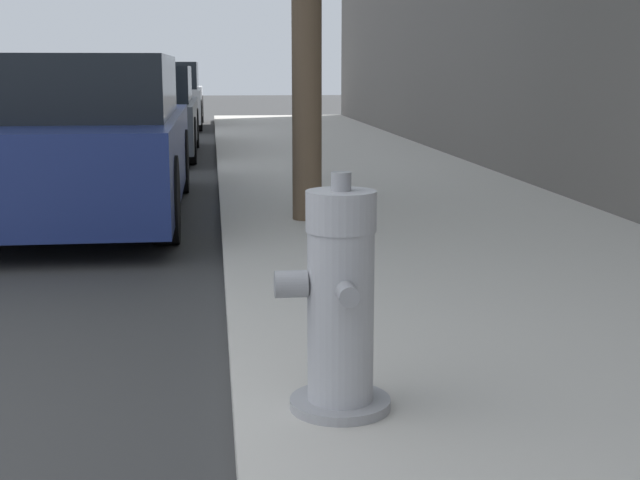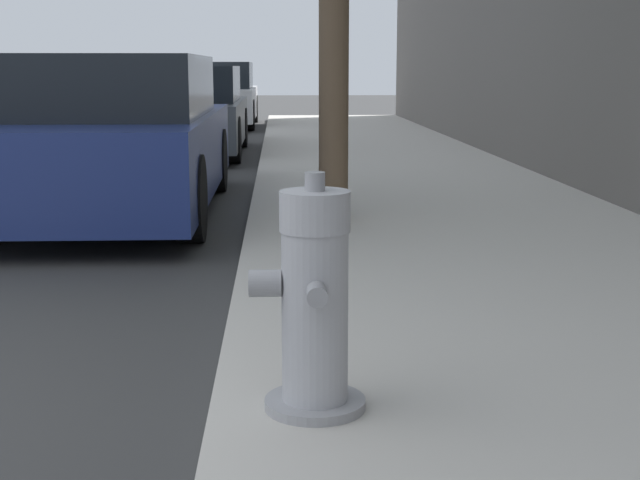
{
  "view_description": "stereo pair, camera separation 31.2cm",
  "coord_description": "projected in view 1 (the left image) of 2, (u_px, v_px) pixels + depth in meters",
  "views": [
    {
      "loc": [
        1.73,
        -2.6,
        1.31
      ],
      "look_at": [
        2.24,
        1.57,
        0.49
      ],
      "focal_mm": 50.0,
      "sensor_mm": 36.0,
      "label": 1
    },
    {
      "loc": [
        2.04,
        -2.63,
        1.31
      ],
      "look_at": [
        2.24,
        1.57,
        0.49
      ],
      "focal_mm": 50.0,
      "sensor_mm": 36.0,
      "label": 2
    }
  ],
  "objects": [
    {
      "name": "parked_car_mid",
      "position": [
        137.0,
        113.0,
        13.19
      ],
      "size": [
        1.76,
        4.09,
        1.33
      ],
      "color": "#4C5156",
      "rests_on": "ground_plane"
    },
    {
      "name": "parked_car_far",
      "position": [
        159.0,
        96.0,
        19.63
      ],
      "size": [
        1.89,
        4.53,
        1.42
      ],
      "color": "silver",
      "rests_on": "ground_plane"
    },
    {
      "name": "parked_car_near",
      "position": [
        79.0,
        139.0,
        7.81
      ],
      "size": [
        1.82,
        4.53,
        1.41
      ],
      "color": "navy",
      "rests_on": "ground_plane"
    },
    {
      "name": "fire_hydrant",
      "position": [
        340.0,
        305.0,
        3.1
      ],
      "size": [
        0.41,
        0.42,
        0.84
      ],
      "color": "#97979C",
      "rests_on": "sidewalk_slab"
    }
  ]
}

